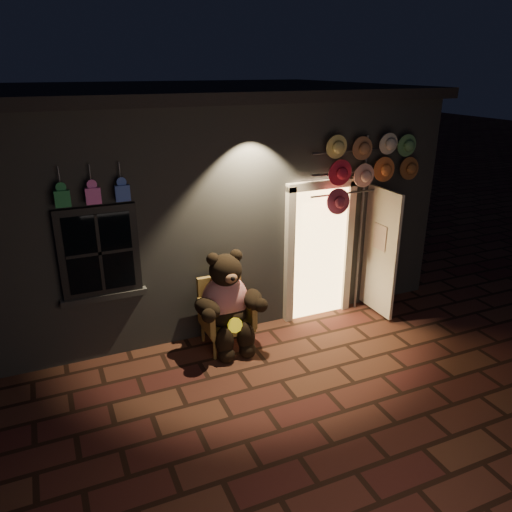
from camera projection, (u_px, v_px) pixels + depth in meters
ground at (281, 381)px, 6.38m from camera, size 60.00×60.00×0.00m
shop_building at (187, 184)px, 9.17m from camera, size 7.30×5.95×3.51m
wicker_armchair at (225, 312)px, 7.08m from camera, size 0.69×0.62×0.99m
teddy_bear at (228, 303)px, 6.90m from camera, size 1.06×0.82×1.46m
hat_rack at (370, 166)px, 7.39m from camera, size 1.82×0.22×2.84m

